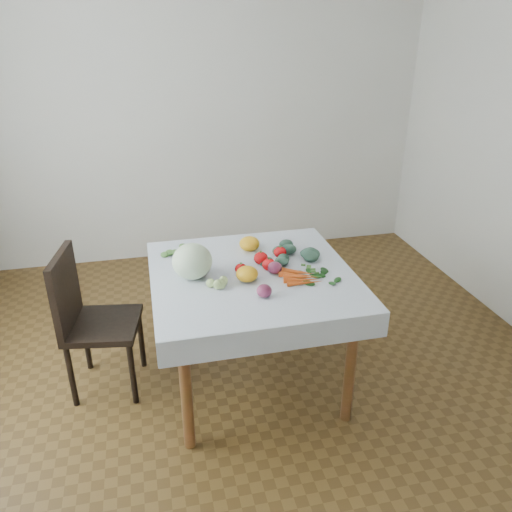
# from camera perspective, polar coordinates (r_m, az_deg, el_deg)

# --- Properties ---
(ground) EXTENTS (4.00, 4.00, 0.00)m
(ground) POSITION_cam_1_polar(r_m,az_deg,el_deg) (3.22, -0.40, -13.98)
(ground) COLOR brown
(back_wall) EXTENTS (4.00, 0.04, 2.70)m
(back_wall) POSITION_cam_1_polar(r_m,az_deg,el_deg) (4.52, -6.30, 16.36)
(back_wall) COLOR silver
(back_wall) RESTS_ON ground
(table) EXTENTS (1.00, 1.00, 0.75)m
(table) POSITION_cam_1_polar(r_m,az_deg,el_deg) (2.85, -0.43, -3.77)
(table) COLOR brown
(table) RESTS_ON ground
(tablecloth) EXTENTS (1.12, 1.12, 0.01)m
(tablecloth) POSITION_cam_1_polar(r_m,az_deg,el_deg) (2.81, -0.44, -2.00)
(tablecloth) COLOR white
(tablecloth) RESTS_ON table
(chair) EXTENTS (0.46, 0.46, 0.89)m
(chair) POSITION_cam_1_polar(r_m,az_deg,el_deg) (3.05, -18.77, -6.29)
(chair) COLOR black
(chair) RESTS_ON ground
(cabbage) EXTENTS (0.25, 0.25, 0.20)m
(cabbage) POSITION_cam_1_polar(r_m,az_deg,el_deg) (2.74, -7.31, -0.60)
(cabbage) COLOR beige
(cabbage) RESTS_ON tablecloth
(tomato_a) EXTENTS (0.09, 0.09, 0.07)m
(tomato_a) POSITION_cam_1_polar(r_m,az_deg,el_deg) (2.89, 0.57, -0.25)
(tomato_a) COLOR red
(tomato_a) RESTS_ON tablecloth
(tomato_b) EXTENTS (0.09, 0.09, 0.07)m
(tomato_b) POSITION_cam_1_polar(r_m,az_deg,el_deg) (2.98, 2.77, 0.44)
(tomato_b) COLOR red
(tomato_b) RESTS_ON tablecloth
(tomato_c) EXTENTS (0.07, 0.07, 0.06)m
(tomato_c) POSITION_cam_1_polar(r_m,az_deg,el_deg) (2.79, -1.72, -1.48)
(tomato_c) COLOR red
(tomato_c) RESTS_ON tablecloth
(tomato_d) EXTENTS (0.08, 0.08, 0.07)m
(tomato_d) POSITION_cam_1_polar(r_m,az_deg,el_deg) (2.83, 1.48, -0.98)
(tomato_d) COLOR red
(tomato_d) RESTS_ON tablecloth
(heirloom_back) EXTENTS (0.14, 0.14, 0.09)m
(heirloom_back) POSITION_cam_1_polar(r_m,az_deg,el_deg) (3.07, -0.75, 1.43)
(heirloom_back) COLOR orange
(heirloom_back) RESTS_ON tablecloth
(heirloom_front) EXTENTS (0.15, 0.15, 0.08)m
(heirloom_front) POSITION_cam_1_polar(r_m,az_deg,el_deg) (2.70, -1.03, -2.06)
(heirloom_front) COLOR orange
(heirloom_front) RESTS_ON tablecloth
(onion_a) EXTENTS (0.09, 0.09, 0.07)m
(onion_a) POSITION_cam_1_polar(r_m,az_deg,el_deg) (2.79, 2.16, -1.36)
(onion_a) COLOR #561838
(onion_a) RESTS_ON tablecloth
(onion_b) EXTENTS (0.10, 0.10, 0.07)m
(onion_b) POSITION_cam_1_polar(r_m,az_deg,el_deg) (2.56, 0.94, -4.00)
(onion_b) COLOR #561838
(onion_b) RESTS_ON tablecloth
(tomatillo_cluster) EXTENTS (0.15, 0.11, 0.05)m
(tomatillo_cluster) POSITION_cam_1_polar(r_m,az_deg,el_deg) (2.66, -4.52, -3.05)
(tomatillo_cluster) COLOR #ACCD76
(tomatillo_cluster) RESTS_ON tablecloth
(carrot_bunch) EXTENTS (0.20, 0.24, 0.03)m
(carrot_bunch) POSITION_cam_1_polar(r_m,az_deg,el_deg) (2.75, 4.83, -2.33)
(carrot_bunch) COLOR #E25B19
(carrot_bunch) RESTS_ON tablecloth
(kale_bunch) EXTENTS (0.38, 0.31, 0.05)m
(kale_bunch) POSITION_cam_1_polar(r_m,az_deg,el_deg) (3.00, 2.78, 0.44)
(kale_bunch) COLOR #315143
(kale_bunch) RESTS_ON tablecloth
(basil_bunch) EXTENTS (0.24, 0.17, 0.01)m
(basil_bunch) POSITION_cam_1_polar(r_m,az_deg,el_deg) (2.77, 6.79, -2.42)
(basil_bunch) COLOR #184D19
(basil_bunch) RESTS_ON tablecloth
(dill_bunch) EXTENTS (0.25, 0.21, 0.03)m
(dill_bunch) POSITION_cam_1_polar(r_m,az_deg,el_deg) (3.04, -8.24, 0.33)
(dill_bunch) COLOR #487D39
(dill_bunch) RESTS_ON tablecloth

